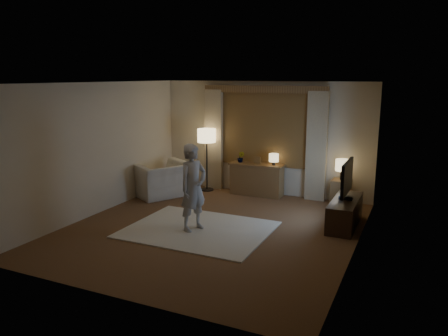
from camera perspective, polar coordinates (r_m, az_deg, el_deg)
The scene contains 13 objects.
room at distance 8.09m, azimuth -0.05°, elevation 2.11°, with size 5.04×5.54×2.64m.
rug at distance 7.94m, azimuth -3.35°, elevation -8.01°, with size 2.50×2.00×0.02m, color beige.
sideboard at distance 10.13m, azimuth 4.30°, elevation -1.59°, with size 1.20×0.40×0.70m, color brown.
picture_frame at distance 10.03m, azimuth 4.34°, elevation 0.91°, with size 0.16×0.02×0.20m, color brown.
plant at distance 10.16m, azimuth 2.23°, elevation 1.37°, with size 0.17×0.13×0.30m, color #999999.
table_lamp_sideboard at distance 9.88m, azimuth 6.52°, elevation 1.28°, with size 0.22×0.22×0.30m.
floor_lamp at distance 10.35m, azimuth -2.29°, elevation 3.82°, with size 0.43×0.43×1.49m.
armchair at distance 10.11m, azimuth -8.11°, elevation -1.49°, with size 1.19×1.04×0.77m, color beige.
side_table at distance 9.62m, azimuth 15.03°, elevation -3.13°, with size 0.40×0.40×0.56m, color brown.
table_lamp_side at distance 9.49m, azimuth 15.22°, elevation 0.29°, with size 0.30×0.30×0.44m.
tv_stand at distance 8.38m, azimuth 15.51°, elevation -5.63°, with size 0.45×1.40×0.50m, color black.
tv at distance 8.21m, azimuth 15.74°, elevation -1.33°, with size 0.24×0.99×0.71m.
person at distance 7.70m, azimuth -4.04°, elevation -2.55°, with size 0.57×0.37×1.55m, color #B0AAA2.
Camera 1 is at (3.32, -6.74, 2.73)m, focal length 35.00 mm.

